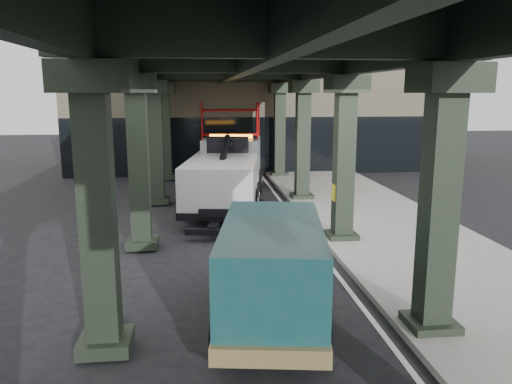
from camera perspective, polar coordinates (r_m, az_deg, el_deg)
ground at (r=13.26m, az=1.18°, el=-8.59°), size 90.00×90.00×0.00m
sidewalk at (r=16.25m, az=16.19°, el=-5.01°), size 5.00×40.00×0.15m
lane_stripe at (r=15.42m, az=6.48°, el=-5.76°), size 0.12×38.00×0.01m
viaduct at (r=14.45m, az=-1.46°, el=15.06°), size 7.40×32.00×6.40m
building at (r=32.57m, az=-0.05°, el=10.37°), size 22.00×10.00×8.00m
scaffolding at (r=27.16m, az=-2.98°, el=6.19°), size 3.08×0.88×4.00m
tow_truck at (r=20.16m, az=-3.29°, el=2.39°), size 3.65×8.99×2.87m
towed_van at (r=10.00m, az=1.84°, el=-8.57°), size 2.70×5.33×2.07m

